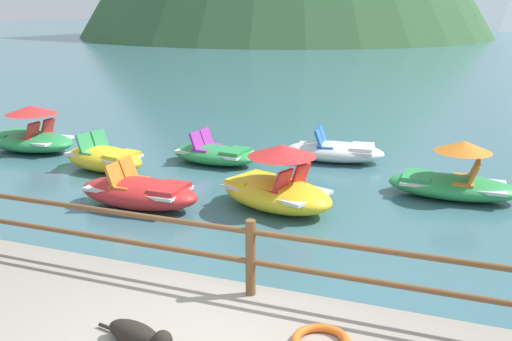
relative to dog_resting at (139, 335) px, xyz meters
name	(u,v)px	position (x,y,z in m)	size (l,w,h in m)	color
ground_plane	(445,59)	(0.67, 39.87, -0.52)	(200.00, 200.00, 0.00)	#3D6B75
dock_railing	(251,250)	(0.67, 1.42, 0.45)	(23.92, 0.12, 0.95)	brown
dog_resting	(139,335)	(0.00, 0.00, 0.00)	(1.07, 0.42, 0.26)	black
life_ring	(321,341)	(1.73, 0.66, -0.08)	(0.61, 0.61, 0.09)	orange
pedal_boat_0	(139,192)	(-2.88, 4.64, -0.23)	(2.47, 1.15, 0.88)	red
pedal_boat_1	(214,154)	(-2.87, 8.04, -0.28)	(2.34, 1.33, 0.80)	green
pedal_boat_3	(335,151)	(-0.15, 9.31, -0.26)	(2.54, 1.37, 0.83)	white
pedal_boat_4	(277,187)	(-0.39, 5.49, -0.09)	(2.70, 2.07, 1.27)	yellow
pedal_boat_5	(31,136)	(-7.97, 7.49, -0.12)	(2.56, 1.47, 1.22)	green
pedal_boat_6	(104,158)	(-5.03, 6.58, -0.23)	(2.33, 1.52, 0.88)	yellow
pedal_boat_7	(454,180)	(2.72, 7.36, -0.16)	(2.56, 1.20, 1.19)	green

